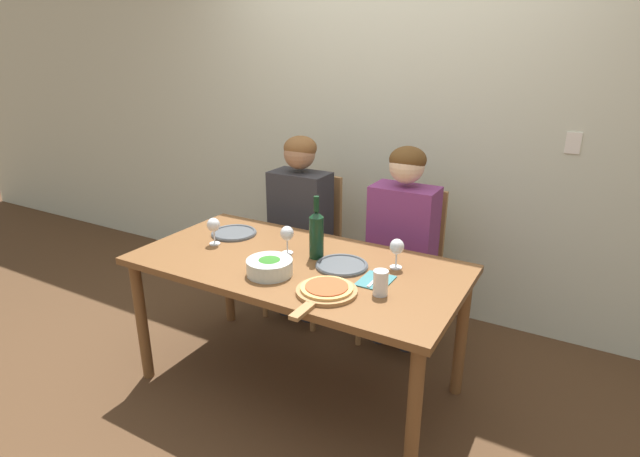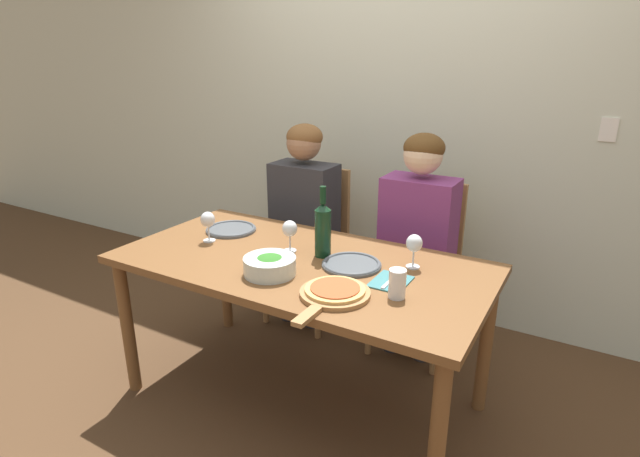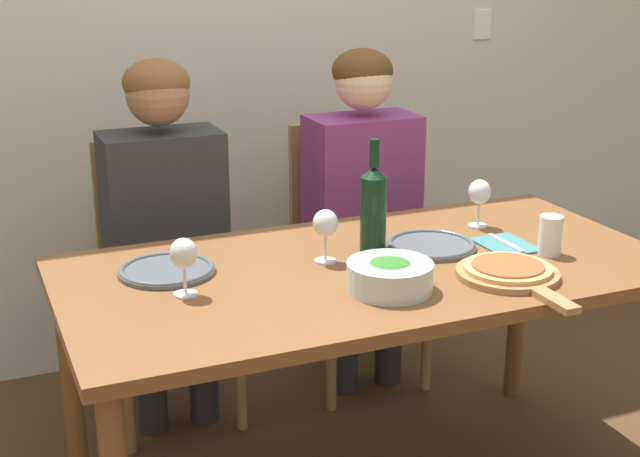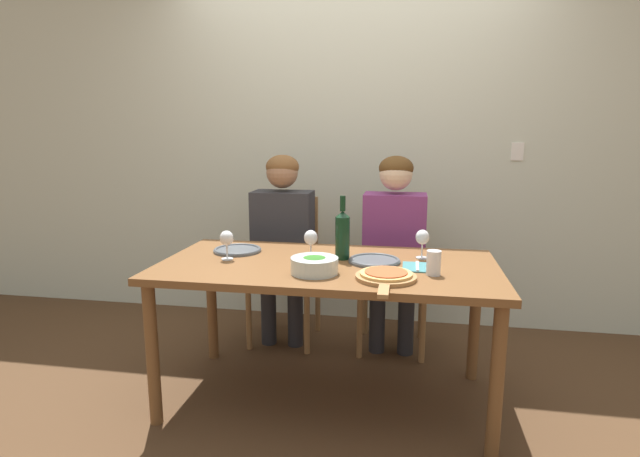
% 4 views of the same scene
% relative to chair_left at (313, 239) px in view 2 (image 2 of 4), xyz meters
% --- Properties ---
extents(ground_plane, '(40.00, 40.00, 0.00)m').
position_rel_chair_left_xyz_m(ground_plane, '(0.40, -0.78, -0.51)').
color(ground_plane, '#4C331E').
extents(back_wall, '(10.00, 0.06, 2.70)m').
position_rel_chair_left_xyz_m(back_wall, '(0.40, 0.43, 0.84)').
color(back_wall, beige).
rests_on(back_wall, ground).
extents(dining_table, '(1.67, 0.85, 0.74)m').
position_rel_chair_left_xyz_m(dining_table, '(0.40, -0.78, 0.14)').
color(dining_table, brown).
rests_on(dining_table, ground).
extents(chair_left, '(0.42, 0.42, 0.95)m').
position_rel_chair_left_xyz_m(chair_left, '(0.00, 0.00, 0.00)').
color(chair_left, '#9E7042').
rests_on(chair_left, ground).
extents(chair_right, '(0.42, 0.42, 0.95)m').
position_rel_chair_left_xyz_m(chair_right, '(0.71, 0.00, 0.00)').
color(chair_right, '#9E7042').
rests_on(chair_right, ground).
extents(person_woman, '(0.47, 0.51, 1.24)m').
position_rel_chair_left_xyz_m(person_woman, '(0.00, -0.11, 0.24)').
color(person_woman, '#28282D').
rests_on(person_woman, ground).
extents(person_man, '(0.47, 0.51, 1.24)m').
position_rel_chair_left_xyz_m(person_man, '(0.71, -0.11, 0.24)').
color(person_man, '#28282D').
rests_on(person_man, ground).
extents(wine_bottle, '(0.07, 0.07, 0.33)m').
position_rel_chair_left_xyz_m(wine_bottle, '(0.46, -0.69, 0.36)').
color(wine_bottle, black).
rests_on(wine_bottle, dining_table).
extents(broccoli_bowl, '(0.22, 0.22, 0.08)m').
position_rel_chair_left_xyz_m(broccoli_bowl, '(0.37, -0.97, 0.26)').
color(broccoli_bowl, silver).
rests_on(broccoli_bowl, dining_table).
extents(dinner_plate_left, '(0.26, 0.26, 0.02)m').
position_rel_chair_left_xyz_m(dinner_plate_left, '(-0.12, -0.63, 0.23)').
color(dinner_plate_left, '#4C5156').
rests_on(dinner_plate_left, dining_table).
extents(dinner_plate_right, '(0.26, 0.26, 0.02)m').
position_rel_chair_left_xyz_m(dinner_plate_right, '(0.63, -0.73, 0.23)').
color(dinner_plate_right, '#4C5156').
rests_on(dinner_plate_right, dining_table).
extents(pizza_on_board, '(0.27, 0.41, 0.04)m').
position_rel_chair_left_xyz_m(pizza_on_board, '(0.70, -1.02, 0.24)').
color(pizza_on_board, '#9E7042').
rests_on(pizza_on_board, dining_table).
extents(wine_glass_left, '(0.07, 0.07, 0.15)m').
position_rel_chair_left_xyz_m(wine_glass_left, '(-0.11, -0.80, 0.33)').
color(wine_glass_left, silver).
rests_on(wine_glass_left, dining_table).
extents(wine_glass_right, '(0.07, 0.07, 0.15)m').
position_rel_chair_left_xyz_m(wine_glass_right, '(0.87, -0.61, 0.33)').
color(wine_glass_right, silver).
rests_on(wine_glass_right, dining_table).
extents(wine_glass_centre, '(0.07, 0.07, 0.15)m').
position_rel_chair_left_xyz_m(wine_glass_centre, '(0.30, -0.71, 0.33)').
color(wine_glass_centre, silver).
rests_on(wine_glass_centre, dining_table).
extents(water_tumbler, '(0.07, 0.07, 0.11)m').
position_rel_chair_left_xyz_m(water_tumbler, '(0.91, -0.90, 0.28)').
color(water_tumbler, silver).
rests_on(water_tumbler, dining_table).
extents(fork_on_napkin, '(0.14, 0.18, 0.01)m').
position_rel_chair_left_xyz_m(fork_on_napkin, '(0.84, -0.79, 0.23)').
color(fork_on_napkin, '#387075').
rests_on(fork_on_napkin, dining_table).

